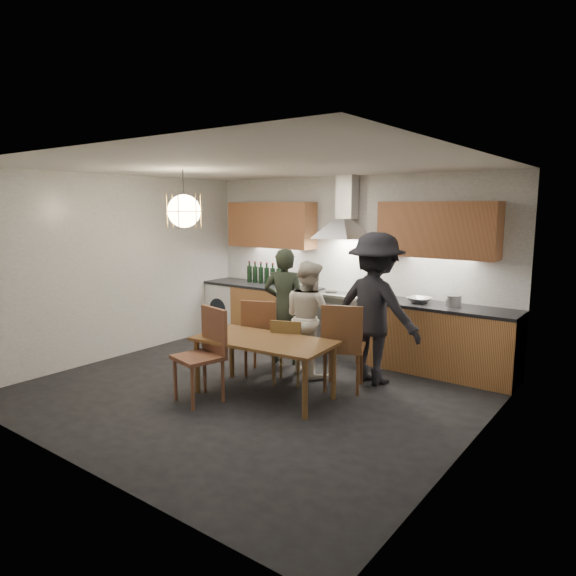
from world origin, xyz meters
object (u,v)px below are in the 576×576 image
Objects in this scene: person_right at (375,309)px; chair_front at (206,348)px; person_mid at (309,318)px; wine_bottles at (264,273)px; chair_back_left at (261,332)px; dining_table at (264,346)px; stock_pot at (453,301)px; mixing_bowl at (419,300)px; person_left at (285,306)px.

chair_front is at bearing 61.58° from person_right.
wine_bottles is (-1.66, 1.12, 0.33)m from person_mid.
person_right is (0.83, 0.22, 0.19)m from person_mid.
chair_back_left is 0.54× the size of person_right.
person_mid reaches higher than chair_front.
person_mid is (0.43, 0.44, 0.17)m from chair_back_left.
person_right is 2.63× the size of wine_bottles.
dining_table is 2.52m from stock_pot.
dining_table is at bearing 109.95° from chair_back_left.
chair_back_left is 2.47m from stock_pot.
mixing_bowl is (0.23, 0.81, 0.01)m from person_right.
dining_table is at bearing 59.10° from chair_front.
mixing_bowl is at bearing 72.33° from chair_front.
stock_pot is (0.67, 0.84, 0.04)m from person_right.
wine_bottles is (-1.25, 2.56, 0.48)m from chair_front.
dining_table is 1.46m from person_right.
stock_pot is at bearing -120.20° from person_right.
dining_table is 1.11× the size of person_mid.
chair_front is at bearing -63.89° from wine_bottles.
wine_bottles is at bearing -62.39° from person_left.
stock_pot is (0.44, 0.03, 0.03)m from mixing_bowl.
chair_back_left is at bearing -51.67° from wine_bottles.
chair_back_left is (-0.48, 0.53, -0.02)m from dining_table.
chair_front reaches higher than stock_pot.
chair_front is 0.56× the size of person_right.
wine_bottles reaches higher than chair_front.
dining_table is at bearing 64.87° from person_right.
person_mid is 0.88m from person_right.
mixing_bowl is (1.06, 1.03, 0.20)m from person_mid.
person_right is (0.79, 1.19, 0.33)m from dining_table.
stock_pot is (1.45, 2.02, 0.38)m from dining_table.
chair_back_left is 0.67× the size of person_mid.
wine_bottles reaches higher than stock_pot.
stock_pot is 3.16m from wine_bottles.
mixing_bowl reaches higher than dining_table.
wine_bottles is at bearing 124.20° from dining_table.
chair_front is 2.89m from wine_bottles.
person_mid reaches higher than stock_pot.
stock_pot reaches higher than mixing_bowl.
stock_pot is (1.50, 1.05, 0.23)m from person_mid.
person_right is 1.07m from stock_pot.
person_mid is at bearing 87.16° from chair_front.
chair_front is 2.89m from mixing_bowl.
person_mid reaches higher than dining_table.
person_mid is at bearing 87.54° from dining_table.
person_right is at bearing -128.59° from stock_pot.
mixing_bowl is (1.49, 1.47, 0.37)m from chair_back_left.
person_left is (-0.57, 1.15, 0.21)m from dining_table.
person_mid reaches higher than chair_back_left.
stock_pot reaches higher than dining_table.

